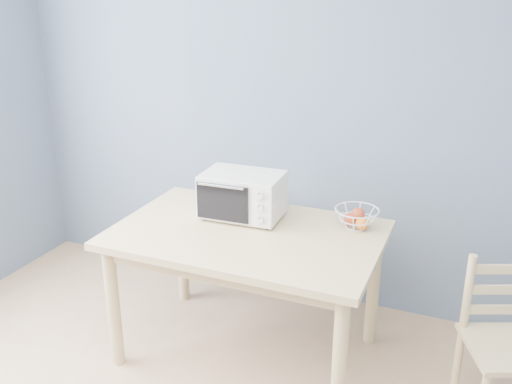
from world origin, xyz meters
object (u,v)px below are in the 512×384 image
at_px(fruit_basket, 357,217).
at_px(toaster_oven, 240,194).
at_px(dining_chair, 506,347).
at_px(dining_table, 247,249).

bearing_deg(fruit_basket, toaster_oven, -171.14).
relative_size(toaster_oven, fruit_basket, 1.79).
bearing_deg(dining_chair, toaster_oven, 150.01).
relative_size(dining_table, fruit_basket, 5.61).
height_order(fruit_basket, dining_chair, fruit_basket).
relative_size(fruit_basket, dining_chair, 0.31).
distance_m(toaster_oven, fruit_basket, 0.65).
bearing_deg(dining_chair, dining_table, 156.68).
height_order(dining_table, fruit_basket, fruit_basket).
bearing_deg(toaster_oven, dining_chair, -9.50).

